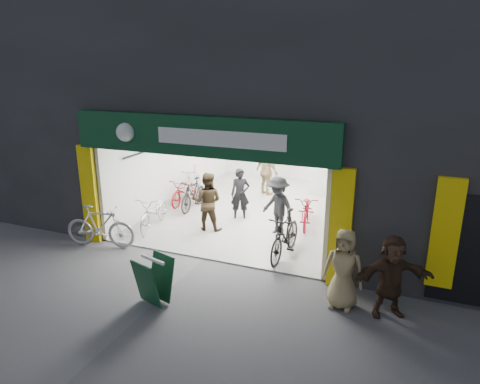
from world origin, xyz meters
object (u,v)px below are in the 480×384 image
Objects in this scene: parked_bike at (100,226)px; pedestrian_near at (343,269)px; sandwich_board at (154,279)px; bike_left_front at (155,211)px; bike_right_front at (285,235)px.

pedestrian_near reaches higher than parked_bike.
parked_bike is at bearing 163.56° from sandwich_board.
sandwich_board is (2.21, -3.46, 0.01)m from bike_left_front.
pedestrian_near is 3.70m from sandwich_board.
bike_left_front is at bearing 163.17° from pedestrian_near.
pedestrian_near is (1.66, -1.73, 0.23)m from bike_right_front.
bike_left_front is 0.99× the size of bike_right_front.
parked_bike is 1.16× the size of pedestrian_near.
bike_left_front is 1.74m from parked_bike.
pedestrian_near is 1.72× the size of sandwich_board.
bike_right_front reaches higher than parked_bike.
parked_bike reaches higher than sandwich_board.
sandwich_board is at bearing -118.16° from bike_right_front.
parked_bike reaches higher than bike_left_front.
sandwich_board is (2.80, -1.82, -0.04)m from parked_bike.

